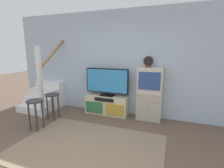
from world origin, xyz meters
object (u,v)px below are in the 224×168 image
(bar_stool_far, at_px, (53,100))
(media_console, at_px, (107,105))
(television, at_px, (107,81))
(side_cabinet, at_px, (150,94))
(desk_clock, at_px, (148,62))
(bar_stool_near, at_px, (35,108))

(bar_stool_far, bearing_deg, media_console, 35.63)
(television, height_order, bar_stool_far, television)
(media_console, relative_size, television, 0.99)
(media_console, distance_m, side_cabinet, 1.19)
(media_console, relative_size, bar_stool_far, 1.77)
(desk_clock, distance_m, bar_stool_near, 2.70)
(media_console, xyz_separation_m, bar_stool_near, (-1.08, -1.37, 0.25))
(television, bearing_deg, side_cabinet, -0.70)
(desk_clock, height_order, bar_stool_far, desk_clock)
(television, distance_m, bar_stool_near, 1.81)
(television, relative_size, desk_clock, 4.37)
(desk_clock, bearing_deg, bar_stool_near, -147.35)
(television, height_order, side_cabinet, side_cabinet)
(side_cabinet, distance_m, bar_stool_near, 2.60)
(bar_stool_near, bearing_deg, bar_stool_far, 93.31)
(side_cabinet, height_order, desk_clock, desk_clock)
(media_console, distance_m, bar_stool_near, 1.76)
(side_cabinet, distance_m, bar_stool_far, 2.37)
(television, xyz_separation_m, desk_clock, (1.06, -0.03, 0.54))
(bar_stool_near, distance_m, bar_stool_far, 0.58)
(television, xyz_separation_m, bar_stool_far, (-1.11, -0.82, -0.40))
(bar_stool_far, bearing_deg, side_cabinet, 19.85)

